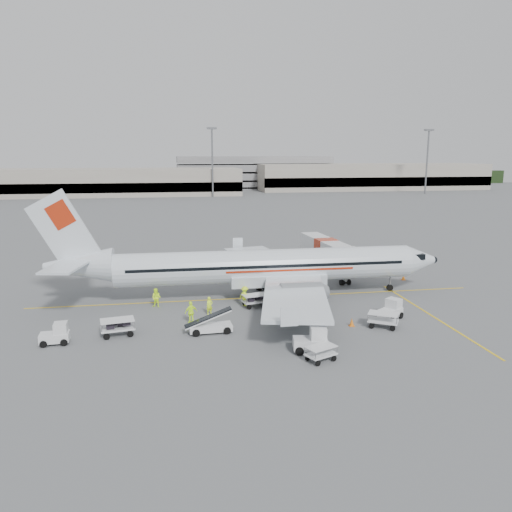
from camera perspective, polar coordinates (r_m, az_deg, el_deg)
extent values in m
plane|color=#56595B|center=(49.52, 0.38, -4.77)|extent=(360.00, 360.00, 0.00)
cube|color=yellow|center=(49.52, 0.38, -4.77)|extent=(44.00, 0.20, 0.01)
cube|color=yellow|center=(46.82, 19.41, -6.43)|extent=(0.20, 20.00, 0.01)
cone|color=orange|center=(58.64, 16.51, -2.30)|extent=(0.43, 0.43, 0.70)
cone|color=orange|center=(61.10, -3.72, -1.37)|extent=(0.33, 0.33, 0.54)
cone|color=orange|center=(42.24, 10.89, -7.41)|extent=(0.43, 0.43, 0.70)
imported|color=#D0FA21|center=(44.43, -5.33, -5.68)|extent=(0.67, 0.54, 1.60)
imported|color=#D0FA21|center=(47.19, -11.32, -4.71)|extent=(1.06, 0.96, 1.78)
imported|color=#D0FA21|center=(46.69, -1.29, -4.60)|extent=(1.34, 1.35, 1.87)
imported|color=#D0FA21|center=(42.35, -7.43, -6.40)|extent=(1.20, 0.82, 1.89)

